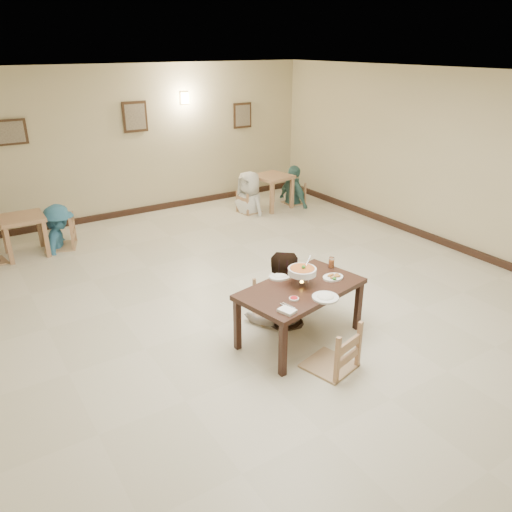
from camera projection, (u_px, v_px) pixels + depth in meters
floor at (269, 309)px, 6.82m from camera, size 10.00×10.00×0.00m
ceiling at (272, 77)px, 5.63m from camera, size 10.00×10.00×0.00m
wall_back at (132, 142)px, 10.10m from camera, size 10.00×0.00×10.00m
wall_right at (471, 165)px, 8.21m from camera, size 0.00×10.00×10.00m
baseboard_back at (139, 211)px, 10.64m from camera, size 8.00×0.06×0.12m
baseboard_right at (456, 247)px, 8.76m from camera, size 0.06×10.00×0.12m
picture_a at (11, 132)px, 8.81m from camera, size 0.55×0.04×0.45m
picture_b at (135, 117)px, 9.91m from camera, size 0.50×0.04×0.60m
picture_c at (243, 115)px, 11.21m from camera, size 0.45×0.04×0.55m
wall_sconce at (185, 98)px, 10.34m from camera, size 0.16×0.05×0.22m
main_table at (301, 293)px, 5.92m from camera, size 1.64×1.13×0.71m
chair_far at (272, 285)px, 6.47m from camera, size 0.43×0.43×0.91m
chair_near at (332, 325)px, 5.41m from camera, size 0.51×0.51×1.08m
main_diner at (281, 252)px, 6.21m from camera, size 1.12×0.99×1.90m
curry_warmer at (302, 271)px, 5.86m from camera, size 0.38×0.34×0.30m
rice_plate_far at (281, 276)px, 6.12m from camera, size 0.32×0.32×0.07m
rice_plate_near at (325, 297)px, 5.61m from camera, size 0.30×0.30×0.07m
fried_plate at (333, 277)px, 6.08m from camera, size 0.27×0.27×0.06m
chili_dish at (294, 298)px, 5.59m from camera, size 0.11×0.11×0.02m
napkin_cutlery at (287, 310)px, 5.33m from camera, size 0.20×0.29×0.03m
drink_glass at (331, 263)px, 6.36m from camera, size 0.07×0.07×0.14m
bg_table_left at (22, 224)px, 8.36m from camera, size 0.70×0.70×0.69m
bg_table_right at (272, 181)px, 10.80m from camera, size 0.84×0.84×0.73m
bg_chair_lr at (57, 218)px, 8.68m from camera, size 0.51×0.51×1.09m
bg_chair_rl at (249, 192)px, 10.57m from camera, size 0.41×0.41×0.87m
bg_chair_rr at (294, 184)px, 11.16m from camera, size 0.42×0.42×0.90m
bg_diner_b at (55, 205)px, 8.58m from camera, size 0.94×1.16×1.56m
bg_diner_c at (249, 171)px, 10.39m from camera, size 0.71×0.95×1.77m
bg_diner_d at (294, 166)px, 10.99m from camera, size 0.46×1.02×1.72m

